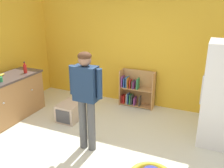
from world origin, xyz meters
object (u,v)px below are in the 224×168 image
Objects in this scene: bookshelf at (135,90)px; pet_carrier at (70,111)px; green_cup at (0,79)px; banana_bunch at (2,75)px; ketchup_bottle at (25,69)px; standing_person at (86,93)px.

bookshelf is 1.60m from pet_carrier.
green_cup is at bearing -147.81° from pet_carrier.
green_cup reaches higher than banana_bunch.
ketchup_bottle is 2.59× the size of green_cup.
ketchup_bottle reaches higher than bookshelf.
pet_carrier is at bearing 137.99° from standing_person.
green_cup is (-1.08, -0.68, 0.77)m from pet_carrier.
pet_carrier is at bearing 16.62° from banana_bunch.
banana_bunch is (-2.35, -1.64, 0.55)m from bookshelf.
standing_person is at bearing -94.47° from bookshelf.
bookshelf reaches higher than pet_carrier.
pet_carrier is 1.60m from banana_bunch.
green_cup is at bearing -91.92° from ketchup_bottle.
ketchup_bottle is (0.29, 0.37, 0.07)m from banana_bunch.
pet_carrier is (-1.00, -1.24, -0.19)m from bookshelf.
ketchup_bottle is at bearing 88.08° from green_cup.
bookshelf is at bearing 34.92° from banana_bunch.
banana_bunch is 1.64× the size of green_cup.
pet_carrier is 1.49m from green_cup.
green_cup reaches higher than bookshelf.
green_cup is at bearing 177.61° from standing_person.
standing_person is 17.52× the size of green_cup.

